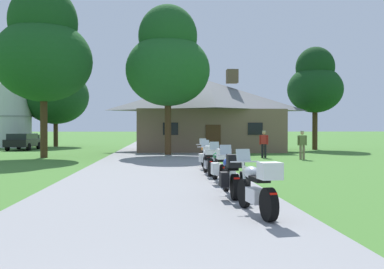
{
  "coord_description": "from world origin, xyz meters",
  "views": [
    {
      "loc": [
        0.19,
        -2.1,
        1.81
      ],
      "look_at": [
        1.83,
        20.2,
        1.5
      ],
      "focal_mm": 39.87,
      "sensor_mm": 36.0,
      "label": 1
    }
  ],
  "objects_px": {
    "tree_by_lodge_front": "(168,60)",
    "tree_left_far": "(56,88)",
    "parked_black_sedan_far_left": "(27,140)",
    "motorcycle_white_fourth_in_row": "(209,160)",
    "motorcycle_green_third_in_row": "(220,166)",
    "motorcycle_orange_farthest_in_row": "(206,156)",
    "parked_black_suv_far_left": "(23,141)",
    "metal_silo_distant": "(12,112)",
    "tree_right_of_lodge": "(315,83)",
    "motorcycle_silver_nearest_to_camera": "(258,188)",
    "bystander_olive_shirt_beside_signpost": "(302,143)",
    "tree_left_near": "(43,49)",
    "bystander_red_shirt_near_lodge": "(264,143)",
    "motorcycle_blue_second_in_row": "(232,175)"
  },
  "relations": [
    {
      "from": "tree_by_lodge_front",
      "to": "tree_left_far",
      "type": "height_order",
      "value": "tree_left_far"
    },
    {
      "from": "parked_black_sedan_far_left",
      "to": "motorcycle_white_fourth_in_row",
      "type": "bearing_deg",
      "value": -46.74
    },
    {
      "from": "motorcycle_green_third_in_row",
      "to": "motorcycle_orange_farthest_in_row",
      "type": "xyz_separation_m",
      "value": [
        0.07,
        5.02,
        0.0
      ]
    },
    {
      "from": "tree_by_lodge_front",
      "to": "parked_black_suv_far_left",
      "type": "distance_m",
      "value": 15.86
    },
    {
      "from": "motorcycle_orange_farthest_in_row",
      "to": "metal_silo_distant",
      "type": "bearing_deg",
      "value": 122.23
    },
    {
      "from": "tree_by_lodge_front",
      "to": "tree_right_of_lodge",
      "type": "bearing_deg",
      "value": 28.88
    },
    {
      "from": "motorcycle_silver_nearest_to_camera",
      "to": "parked_black_suv_far_left",
      "type": "bearing_deg",
      "value": 107.76
    },
    {
      "from": "motorcycle_silver_nearest_to_camera",
      "to": "motorcycle_green_third_in_row",
      "type": "relative_size",
      "value": 1.0
    },
    {
      "from": "motorcycle_silver_nearest_to_camera",
      "to": "parked_black_sedan_far_left",
      "type": "distance_m",
      "value": 39.79
    },
    {
      "from": "bystander_olive_shirt_beside_signpost",
      "to": "metal_silo_distant",
      "type": "bearing_deg",
      "value": 147.03
    },
    {
      "from": "tree_left_near",
      "to": "tree_right_of_lodge",
      "type": "bearing_deg",
      "value": 22.78
    },
    {
      "from": "tree_right_of_lodge",
      "to": "tree_by_lodge_front",
      "type": "distance_m",
      "value": 14.59
    },
    {
      "from": "bystander_red_shirt_near_lodge",
      "to": "tree_right_of_lodge",
      "type": "relative_size",
      "value": 0.19
    },
    {
      "from": "motorcycle_white_fourth_in_row",
      "to": "tree_right_of_lodge",
      "type": "height_order",
      "value": "tree_right_of_lodge"
    },
    {
      "from": "tree_left_near",
      "to": "parked_black_sedan_far_left",
      "type": "relative_size",
      "value": 2.36
    },
    {
      "from": "metal_silo_distant",
      "to": "parked_black_suv_far_left",
      "type": "distance_m",
      "value": 6.27
    },
    {
      "from": "motorcycle_orange_farthest_in_row",
      "to": "tree_by_lodge_front",
      "type": "relative_size",
      "value": 0.21
    },
    {
      "from": "tree_left_far",
      "to": "parked_black_suv_far_left",
      "type": "xyz_separation_m",
      "value": [
        -1.1,
        -6.71,
        -5.11
      ]
    },
    {
      "from": "bystander_red_shirt_near_lodge",
      "to": "metal_silo_distant",
      "type": "relative_size",
      "value": 0.25
    },
    {
      "from": "tree_right_of_lodge",
      "to": "parked_black_suv_far_left",
      "type": "height_order",
      "value": "tree_right_of_lodge"
    },
    {
      "from": "parked_black_suv_far_left",
      "to": "tree_left_near",
      "type": "bearing_deg",
      "value": -66.3
    },
    {
      "from": "tree_left_far",
      "to": "parked_black_suv_far_left",
      "type": "bearing_deg",
      "value": -99.3
    },
    {
      "from": "motorcycle_blue_second_in_row",
      "to": "tree_left_near",
      "type": "bearing_deg",
      "value": 118.91
    },
    {
      "from": "motorcycle_blue_second_in_row",
      "to": "motorcycle_orange_farthest_in_row",
      "type": "bearing_deg",
      "value": 88.54
    },
    {
      "from": "motorcycle_silver_nearest_to_camera",
      "to": "tree_right_of_lodge",
      "type": "distance_m",
      "value": 30.02
    },
    {
      "from": "tree_left_far",
      "to": "parked_black_suv_far_left",
      "type": "height_order",
      "value": "tree_left_far"
    },
    {
      "from": "motorcycle_green_third_in_row",
      "to": "tree_left_near",
      "type": "bearing_deg",
      "value": 120.55
    },
    {
      "from": "bystander_olive_shirt_beside_signpost",
      "to": "bystander_red_shirt_near_lodge",
      "type": "bearing_deg",
      "value": 146.55
    },
    {
      "from": "parked_black_suv_far_left",
      "to": "motorcycle_silver_nearest_to_camera",
      "type": "bearing_deg",
      "value": -64.67
    },
    {
      "from": "motorcycle_orange_farthest_in_row",
      "to": "tree_right_of_lodge",
      "type": "xyz_separation_m",
      "value": [
        11.25,
        17.14,
        5.13
      ]
    },
    {
      "from": "motorcycle_orange_farthest_in_row",
      "to": "tree_left_far",
      "type": "relative_size",
      "value": 0.2
    },
    {
      "from": "bystander_olive_shirt_beside_signpost",
      "to": "tree_left_near",
      "type": "xyz_separation_m",
      "value": [
        -15.55,
        2.77,
        5.81
      ]
    },
    {
      "from": "tree_right_of_lodge",
      "to": "tree_left_near",
      "type": "xyz_separation_m",
      "value": [
        -20.52,
        -8.62,
        1.02
      ]
    },
    {
      "from": "parked_black_suv_far_left",
      "to": "metal_silo_distant",
      "type": "bearing_deg",
      "value": 117.21
    },
    {
      "from": "motorcycle_white_fourth_in_row",
      "to": "motorcycle_blue_second_in_row",
      "type": "bearing_deg",
      "value": -91.86
    },
    {
      "from": "motorcycle_white_fourth_in_row",
      "to": "tree_right_of_lodge",
      "type": "bearing_deg",
      "value": 57.96
    },
    {
      "from": "motorcycle_blue_second_in_row",
      "to": "motorcycle_orange_farthest_in_row",
      "type": "xyz_separation_m",
      "value": [
        0.18,
        7.85,
        0.0
      ]
    },
    {
      "from": "motorcycle_orange_farthest_in_row",
      "to": "tree_left_far",
      "type": "height_order",
      "value": "tree_left_far"
    },
    {
      "from": "motorcycle_silver_nearest_to_camera",
      "to": "motorcycle_green_third_in_row",
      "type": "xyz_separation_m",
      "value": [
        -0.03,
        5.19,
        -0.01
      ]
    },
    {
      "from": "motorcycle_orange_farthest_in_row",
      "to": "bystander_olive_shirt_beside_signpost",
      "type": "xyz_separation_m",
      "value": [
        6.27,
        5.75,
        0.34
      ]
    },
    {
      "from": "metal_silo_distant",
      "to": "tree_left_far",
      "type": "bearing_deg",
      "value": 24.22
    },
    {
      "from": "tree_left_far",
      "to": "parked_black_sedan_far_left",
      "type": "distance_m",
      "value": 6.21
    },
    {
      "from": "metal_silo_distant",
      "to": "tree_by_lodge_front",
      "type": "bearing_deg",
      "value": -42.41
    },
    {
      "from": "motorcycle_blue_second_in_row",
      "to": "tree_right_of_lodge",
      "type": "bearing_deg",
      "value": 65.27
    },
    {
      "from": "motorcycle_white_fourth_in_row",
      "to": "bystander_olive_shirt_beside_signpost",
      "type": "relative_size",
      "value": 1.24
    },
    {
      "from": "parked_black_suv_far_left",
      "to": "parked_black_sedan_far_left",
      "type": "relative_size",
      "value": 1.02
    },
    {
      "from": "motorcycle_silver_nearest_to_camera",
      "to": "motorcycle_white_fourth_in_row",
      "type": "bearing_deg",
      "value": 83.44
    },
    {
      "from": "motorcycle_blue_second_in_row",
      "to": "bystander_olive_shirt_beside_signpost",
      "type": "xyz_separation_m",
      "value": [
        6.45,
        13.59,
        0.34
      ]
    },
    {
      "from": "motorcycle_blue_second_in_row",
      "to": "motorcycle_green_third_in_row",
      "type": "height_order",
      "value": "same"
    },
    {
      "from": "tree_right_of_lodge",
      "to": "parked_black_sedan_far_left",
      "type": "distance_m",
      "value": 28.97
    }
  ]
}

